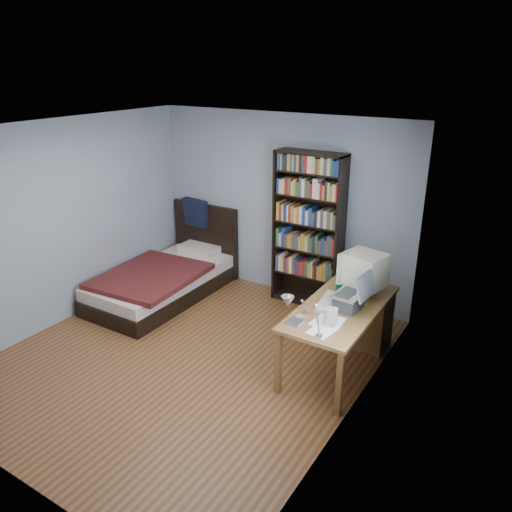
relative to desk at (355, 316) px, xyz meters
The scene contains 14 objects.
room 2.06m from the desk, 141.83° to the right, with size 4.20×4.24×2.50m.
desk is the anchor object (origin of this frame).
crt_monitor 0.58m from the desk, 16.09° to the right, with size 0.49×0.45×0.47m.
laptop 0.64m from the desk, 77.77° to the right, with size 0.37×0.37×0.43m.
desk_lamp 1.66m from the desk, 91.27° to the right, with size 0.22×0.48×0.56m.
keyboard 0.58m from the desk, 105.45° to the right, with size 0.19×0.50×0.03m, color #BAAD9B.
speaker 0.97m from the desk, 85.00° to the right, with size 0.09×0.09×0.19m, color gray.
soda_can 0.45m from the desk, 126.00° to the right, with size 0.07×0.07×0.13m, color #073408.
mouse 0.37m from the desk, 105.53° to the right, with size 0.06×0.10×0.03m, color silver.
phone_silver 0.89m from the desk, 107.24° to the right, with size 0.04×0.09×0.02m, color #AEAEB2.
phone_grey 0.98m from the desk, 106.90° to the right, with size 0.04×0.08×0.02m, color gray.
external_drive 1.10m from the desk, 103.02° to the right, with size 0.13×0.13×0.03m, color gray.
bookshelf 1.41m from the desk, 142.14° to the left, with size 0.93×0.30×2.06m.
bed 2.79m from the desk, behind, with size 1.25×2.19×1.16m.
Camera 1 is at (3.20, -3.69, 3.13)m, focal length 35.00 mm.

